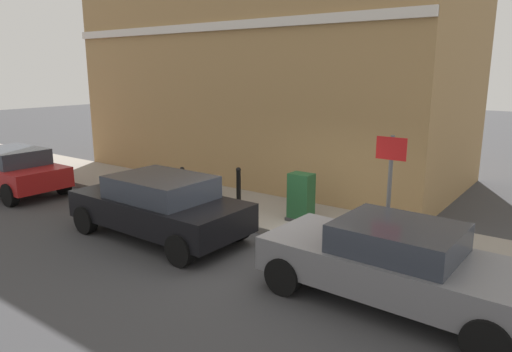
% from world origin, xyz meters
% --- Properties ---
extents(ground, '(80.00, 80.00, 0.00)m').
position_xyz_m(ground, '(0.00, 0.00, 0.00)').
color(ground, '#38383A').
extents(sidewalk, '(2.49, 30.00, 0.15)m').
position_xyz_m(sidewalk, '(1.95, 6.00, 0.07)').
color(sidewalk, gray).
rests_on(sidewalk, ground).
extents(corner_building, '(6.25, 12.69, 8.30)m').
position_xyz_m(corner_building, '(6.27, 4.35, 4.15)').
color(corner_building, '#9E7A4C').
rests_on(corner_building, ground).
extents(car_grey, '(1.95, 4.27, 1.34)m').
position_xyz_m(car_grey, '(-0.67, -2.76, 0.70)').
color(car_grey, slate).
rests_on(car_grey, ground).
extents(car_black, '(1.97, 4.18, 1.41)m').
position_xyz_m(car_black, '(-0.77, 2.54, 0.75)').
color(car_black, black).
rests_on(car_black, ground).
extents(car_red, '(1.81, 3.95, 1.36)m').
position_xyz_m(car_red, '(-0.78, 9.08, 0.72)').
color(car_red, maroon).
rests_on(car_red, ground).
extents(utility_cabinet, '(0.46, 0.61, 1.15)m').
position_xyz_m(utility_cabinet, '(1.70, 0.39, 0.68)').
color(utility_cabinet, '#1E4C28').
rests_on(utility_cabinet, sidewalk).
extents(bollard_near_cabinet, '(0.14, 0.14, 1.04)m').
position_xyz_m(bollard_near_cabinet, '(1.80, 2.35, 0.70)').
color(bollard_near_cabinet, black).
rests_on(bollard_near_cabinet, sidewalk).
extents(bollard_far_kerb, '(0.14, 0.14, 1.04)m').
position_xyz_m(bollard_far_kerb, '(0.96, 3.57, 0.70)').
color(bollard_far_kerb, black).
rests_on(bollard_far_kerb, sidewalk).
extents(street_sign, '(0.08, 0.60, 2.30)m').
position_xyz_m(street_sign, '(1.13, -1.93, 1.66)').
color(street_sign, '#59595B').
rests_on(street_sign, sidewalk).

